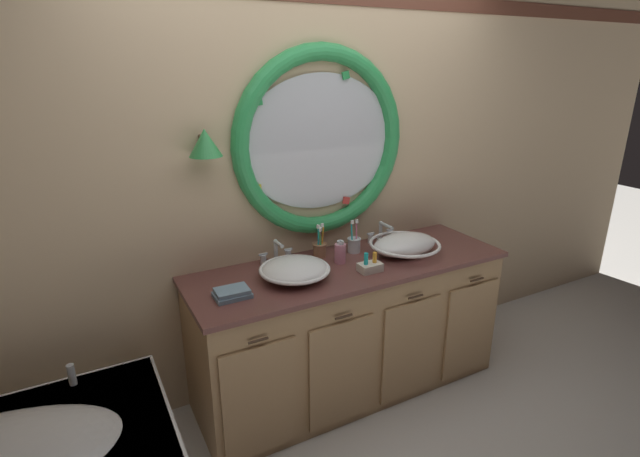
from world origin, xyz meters
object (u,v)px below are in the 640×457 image
folded_hand_towel (232,293)px  toiletry_basket (370,266)px  toothbrush_holder_left (320,249)px  sink_basin_right (405,244)px  sink_basin_left (295,269)px  soap_dispenser (340,253)px  toothbrush_holder_right (354,244)px

folded_hand_towel → toiletry_basket: (0.79, -0.07, 0.01)m
toothbrush_holder_left → sink_basin_right: bearing=-22.8°
sink_basin_right → toiletry_basket: (-0.33, -0.12, -0.03)m
sink_basin_left → toothbrush_holder_left: size_ratio=1.84×
soap_dispenser → toothbrush_holder_left: bearing=116.5°
sink_basin_left → soap_dispenser: size_ratio=2.68×
sink_basin_right → toiletry_basket: 0.36m
toothbrush_holder_left → folded_hand_towel: 0.69m
toothbrush_holder_left → toiletry_basket: bearing=-64.8°
toothbrush_holder_left → soap_dispenser: 0.15m
sink_basin_left → toothbrush_holder_right: 0.52m
soap_dispenser → toiletry_basket: size_ratio=1.11×
sink_basin_left → folded_hand_towel: sink_basin_left is taller
toothbrush_holder_left → soap_dispenser: bearing=-63.5°
sink_basin_right → toothbrush_holder_right: 0.31m
toothbrush_holder_left → toiletry_basket: toothbrush_holder_left is taller
toiletry_basket → toothbrush_holder_left: bearing=115.2°
sink_basin_left → folded_hand_towel: bearing=-172.1°
soap_dispenser → folded_hand_towel: size_ratio=0.81×
sink_basin_right → sink_basin_left: bearing=180.0°
toothbrush_holder_right → folded_hand_towel: toothbrush_holder_right is taller
sink_basin_left → toiletry_basket: toiletry_basket is taller
sink_basin_left → soap_dispenser: 0.34m
sink_basin_left → folded_hand_towel: 0.38m
toothbrush_holder_right → folded_hand_towel: 0.89m
sink_basin_right → toothbrush_holder_right: bearing=146.2°
toothbrush_holder_left → folded_hand_towel: (-0.64, -0.25, -0.03)m
soap_dispenser → folded_hand_towel: bearing=-170.1°
sink_basin_left → sink_basin_right: size_ratio=0.89×
sink_basin_left → folded_hand_towel: (-0.37, -0.05, -0.03)m
sink_basin_right → soap_dispenser: bearing=170.4°
folded_hand_towel → toiletry_basket: 0.79m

